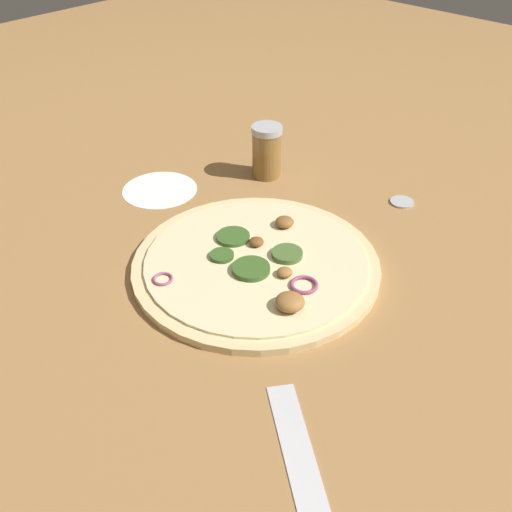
# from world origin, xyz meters

# --- Properties ---
(ground_plane) EXTENTS (3.00, 3.00, 0.00)m
(ground_plane) POSITION_xyz_m (0.00, 0.00, 0.00)
(ground_plane) COLOR #9E703F
(pizza) EXTENTS (0.37, 0.37, 0.04)m
(pizza) POSITION_xyz_m (-0.00, 0.00, 0.01)
(pizza) COLOR beige
(pizza) RESTS_ON ground_plane
(spice_jar) EXTENTS (0.06, 0.06, 0.10)m
(spice_jar) POSITION_xyz_m (0.18, -0.22, 0.05)
(spice_jar) COLOR olive
(spice_jar) RESTS_ON ground_plane
(loose_cap) EXTENTS (0.04, 0.04, 0.01)m
(loose_cap) POSITION_xyz_m (-0.06, -0.31, 0.00)
(loose_cap) COLOR #B2B2B7
(loose_cap) RESTS_ON ground_plane
(flour_patch) EXTENTS (0.13, 0.13, 0.00)m
(flour_patch) POSITION_xyz_m (0.29, -0.05, 0.00)
(flour_patch) COLOR white
(flour_patch) RESTS_ON ground_plane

